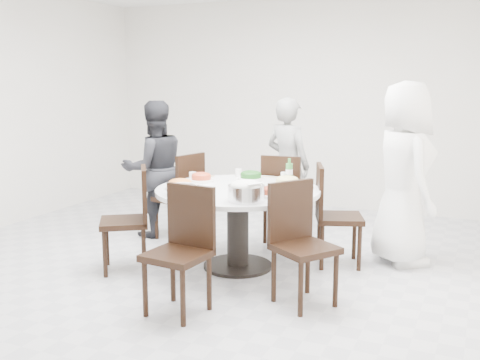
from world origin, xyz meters
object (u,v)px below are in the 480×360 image
at_px(chair_n, 285,198).
at_px(chair_nw, 178,196).
at_px(chair_s, 177,252).
at_px(diner_middle, 288,165).
at_px(diner_right, 403,174).
at_px(beverage_bottle, 289,170).
at_px(chair_ne, 339,216).
at_px(chair_sw, 124,220).
at_px(diner_left, 155,169).
at_px(rice_bowl, 246,193).
at_px(soup_bowl, 183,190).
at_px(chair_se, 305,245).
at_px(dining_table, 238,228).

relative_size(chair_n, chair_nw, 1.00).
xyz_separation_m(chair_s, diner_middle, (-0.03, 2.55, 0.29)).
height_order(diner_right, beverage_bottle, diner_right).
distance_m(chair_nw, diner_right, 2.38).
xyz_separation_m(chair_ne, chair_n, (-0.74, 0.55, 0.00)).
xyz_separation_m(chair_n, chair_nw, (-1.09, -0.40, 0.00)).
height_order(chair_sw, diner_left, diner_left).
xyz_separation_m(chair_s, beverage_bottle, (0.31, 1.63, 0.39)).
distance_m(chair_sw, diner_left, 1.22).
height_order(diner_middle, diner_left, diner_middle).
bearing_deg(rice_bowl, chair_nw, 139.69).
bearing_deg(soup_bowl, chair_nw, 122.47).
xyz_separation_m(chair_ne, chair_nw, (-1.83, 0.16, 0.00)).
height_order(chair_nw, chair_sw, same).
relative_size(chair_sw, chair_s, 1.00).
xyz_separation_m(chair_n, chair_s, (-0.08, -2.15, 0.00)).
xyz_separation_m(chair_n, beverage_bottle, (0.22, -0.52, 0.39)).
relative_size(chair_n, beverage_bottle, 4.12).
distance_m(chair_sw, chair_s, 1.13).
distance_m(chair_se, diner_middle, 2.19).
distance_m(chair_n, diner_right, 1.33).
distance_m(chair_ne, soup_bowl, 1.50).
bearing_deg(chair_s, soup_bowl, 121.62).
bearing_deg(diner_right, chair_s, 112.22).
bearing_deg(diner_middle, chair_n, 122.50).
distance_m(chair_n, chair_sw, 1.81).
xyz_separation_m(chair_ne, soup_bowl, (-1.15, -0.90, 0.32)).
relative_size(diner_right, diner_left, 1.14).
distance_m(diner_right, soup_bowl, 2.07).
height_order(diner_middle, beverage_bottle, diner_middle).
bearing_deg(diner_right, chair_sw, 86.34).
xyz_separation_m(chair_sw, rice_bowl, (1.20, 0.02, 0.34)).
height_order(dining_table, chair_s, chair_s).
bearing_deg(chair_se, diner_middle, 56.76).
xyz_separation_m(diner_right, diner_left, (-2.65, -0.14, -0.11)).
height_order(dining_table, rice_bowl, rice_bowl).
distance_m(chair_nw, soup_bowl, 1.29).
bearing_deg(dining_table, chair_s, -89.28).
distance_m(diner_right, beverage_bottle, 1.07).
bearing_deg(rice_bowl, diner_left, 145.15).
distance_m(chair_se, diner_right, 1.51).
xyz_separation_m(chair_s, diner_left, (-1.31, 1.77, 0.28)).
height_order(chair_ne, chair_se, same).
bearing_deg(dining_table, diner_left, 153.83).
relative_size(chair_ne, chair_sw, 1.00).
bearing_deg(chair_s, beverage_bottle, 85.30).
xyz_separation_m(chair_ne, beverage_bottle, (-0.51, 0.04, 0.39)).
height_order(chair_nw, soup_bowl, chair_nw).
bearing_deg(chair_n, chair_ne, 138.29).
bearing_deg(diner_left, rice_bowl, 97.11).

